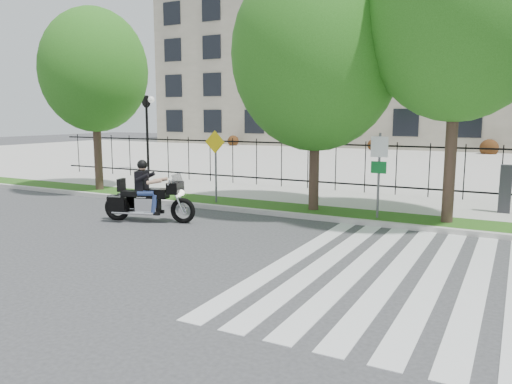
% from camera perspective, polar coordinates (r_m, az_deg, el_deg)
% --- Properties ---
extents(ground, '(120.00, 120.00, 0.00)m').
position_cam_1_polar(ground, '(12.27, -5.22, -6.18)').
color(ground, '#353537').
rests_on(ground, ground).
extents(curb, '(60.00, 0.20, 0.15)m').
position_cam_1_polar(curb, '(15.75, 2.96, -2.52)').
color(curb, beige).
rests_on(curb, ground).
extents(grass_verge, '(60.00, 1.50, 0.15)m').
position_cam_1_polar(grass_verge, '(16.51, 4.21, -2.00)').
color(grass_verge, '#245114').
rests_on(grass_verge, ground).
extents(sidewalk, '(60.00, 3.50, 0.15)m').
position_cam_1_polar(sidewalk, '(18.80, 7.28, -0.73)').
color(sidewalk, '#ACAAA1').
rests_on(sidewalk, ground).
extents(plaza, '(80.00, 34.00, 0.10)m').
position_cam_1_polar(plaza, '(35.65, 17.35, 3.39)').
color(plaza, '#ACAAA1').
rests_on(plaza, ground).
extents(crosswalk_stripes, '(5.70, 8.00, 0.01)m').
position_cam_1_polar(crosswalk_stripes, '(10.54, 17.64, -9.07)').
color(crosswalk_stripes, silver).
rests_on(crosswalk_stripes, ground).
extents(iron_fence, '(30.00, 0.06, 2.00)m').
position_cam_1_polar(iron_fence, '(20.29, 9.10, 2.99)').
color(iron_fence, black).
rests_on(iron_fence, sidewalk).
extents(office_building, '(60.00, 21.90, 20.15)m').
position_cam_1_polar(office_building, '(55.63, 21.81, 15.22)').
color(office_building, gray).
rests_on(office_building, ground).
extents(lamp_post_left, '(1.06, 0.70, 4.25)m').
position_cam_1_polar(lamp_post_left, '(28.68, -12.39, 8.68)').
color(lamp_post_left, black).
rests_on(lamp_post_left, ground).
extents(street_tree_0, '(4.23, 4.23, 7.19)m').
position_cam_1_polar(street_tree_0, '(21.29, -18.03, 13.06)').
color(street_tree_0, '#3D2B21').
rests_on(street_tree_0, grass_verge).
extents(street_tree_1, '(5.25, 5.25, 7.91)m').
position_cam_1_polar(street_tree_1, '(16.05, 6.88, 15.45)').
color(street_tree_1, '#3D2B21').
rests_on(street_tree_1, grass_verge).
extents(street_tree_2, '(5.03, 5.03, 8.59)m').
position_cam_1_polar(street_tree_2, '(15.19, 22.18, 18.32)').
color(street_tree_2, '#3D2B21').
rests_on(street_tree_2, grass_verge).
extents(sign_pole_regulatory, '(0.50, 0.09, 2.50)m').
position_cam_1_polar(sign_pole_regulatory, '(15.00, 13.87, 3.10)').
color(sign_pole_regulatory, '#59595B').
rests_on(sign_pole_regulatory, grass_verge).
extents(sign_pole_warning, '(0.78, 0.09, 2.49)m').
position_cam_1_polar(sign_pole_warning, '(17.26, -4.66, 4.05)').
color(sign_pole_warning, '#59595B').
rests_on(sign_pole_warning, grass_verge).
extents(motorcycle_rider, '(2.83, 1.28, 2.23)m').
position_cam_1_polar(motorcycle_rider, '(15.19, -12.20, -0.57)').
color(motorcycle_rider, black).
rests_on(motorcycle_rider, ground).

